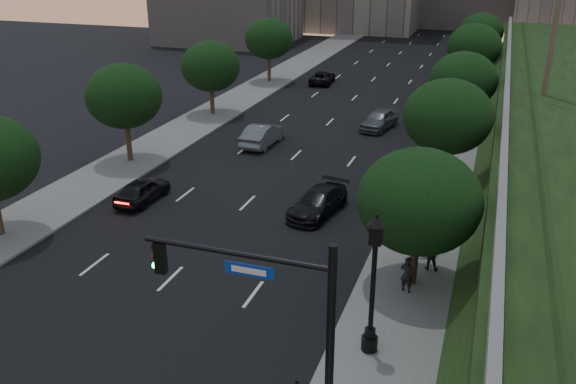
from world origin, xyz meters
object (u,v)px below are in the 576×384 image
at_px(traffic_signal_mast, 292,347).
at_px(sedan_near_left, 142,190).
at_px(sedan_far_left, 322,77).
at_px(pedestrian_c, 427,236).
at_px(sedan_mid_left, 263,135).
at_px(pedestrian_a, 407,274).
at_px(pedestrian_b, 431,253).
at_px(sedan_far_right, 379,119).
at_px(street_lamp, 373,291).
at_px(sedan_near_right, 318,202).

distance_m(traffic_signal_mast, sedan_near_left, 20.72).
relative_size(sedan_far_left, pedestrian_c, 2.45).
relative_size(sedan_mid_left, pedestrian_a, 2.99).
bearing_deg(pedestrian_b, pedestrian_c, -75.53).
distance_m(sedan_far_right, pedestrian_c, 21.55).
bearing_deg(sedan_mid_left, sedan_far_left, -83.24).
bearing_deg(pedestrian_c, traffic_signal_mast, 45.50).
xyz_separation_m(sedan_far_left, pedestrian_a, (14.88, -39.00, 0.31)).
height_order(traffic_signal_mast, pedestrian_a, traffic_signal_mast).
xyz_separation_m(sedan_far_right, pedestrian_a, (5.91, -24.21, 0.18)).
bearing_deg(street_lamp, pedestrian_c, 82.78).
bearing_deg(street_lamp, sedan_near_left, 147.96).
bearing_deg(sedan_mid_left, sedan_near_right, 127.30).
distance_m(sedan_far_left, pedestrian_c, 38.55).
height_order(sedan_near_left, pedestrian_a, pedestrian_a).
bearing_deg(sedan_near_left, sedan_mid_left, -101.13).
distance_m(traffic_signal_mast, sedan_far_left, 50.53).
height_order(pedestrian_b, pedestrian_c, pedestrian_c).
bearing_deg(sedan_far_right, sedan_far_left, 133.12).
distance_m(sedan_mid_left, sedan_near_right, 12.83).
bearing_deg(pedestrian_b, sedan_near_right, -34.56).
distance_m(street_lamp, pedestrian_c, 8.28).
bearing_deg(pedestrian_a, sedan_near_right, -35.23).
relative_size(sedan_near_left, pedestrian_b, 2.61).
distance_m(sedan_mid_left, sedan_far_left, 21.77).
xyz_separation_m(sedan_mid_left, pedestrian_a, (13.24, -17.29, 0.16)).
distance_m(sedan_mid_left, pedestrian_a, 21.78).
bearing_deg(traffic_signal_mast, sedan_mid_left, 112.80).
height_order(sedan_far_left, pedestrian_b, pedestrian_b).
bearing_deg(sedan_mid_left, pedestrian_a, 129.88).
distance_m(sedan_near_left, pedestrian_c, 16.45).
xyz_separation_m(sedan_far_left, pedestrian_c, (15.26, -35.40, 0.46)).
height_order(street_lamp, sedan_far_left, street_lamp).
height_order(sedan_far_left, pedestrian_c, pedestrian_c).
bearing_deg(sedan_far_left, pedestrian_a, 106.38).
bearing_deg(sedan_near_left, pedestrian_c, 176.30).
relative_size(sedan_far_left, pedestrian_b, 2.99).
height_order(street_lamp, sedan_near_left, street_lamp).
xyz_separation_m(sedan_mid_left, pedestrian_c, (13.62, -13.69, 0.31)).
xyz_separation_m(sedan_near_right, pedestrian_b, (6.64, -4.47, 0.24)).
height_order(sedan_mid_left, sedan_far_left, sedan_mid_left).
xyz_separation_m(sedan_far_right, pedestrian_b, (6.64, -21.92, 0.15)).
xyz_separation_m(traffic_signal_mast, sedan_far_right, (-4.03, 33.95, -2.88)).
distance_m(sedan_near_left, sedan_far_left, 33.88).
distance_m(street_lamp, sedan_near_left, 18.21).
height_order(sedan_mid_left, pedestrian_c, pedestrian_c).
distance_m(traffic_signal_mast, pedestrian_c, 13.77).
bearing_deg(sedan_far_left, street_lamp, 103.63).
xyz_separation_m(traffic_signal_mast, sedan_mid_left, (-11.36, 27.03, -2.87)).
bearing_deg(sedan_near_left, pedestrian_b, 172.01).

